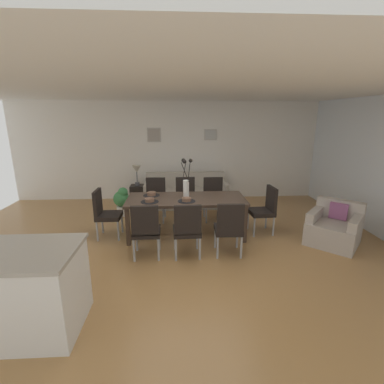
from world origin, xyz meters
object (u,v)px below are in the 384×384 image
(potted_plant, at_px, (122,200))
(dining_chair_near_left, at_px, (146,228))
(side_table, at_px, (138,195))
(dining_table, at_px, (186,201))
(framed_picture_center, at_px, (210,135))
(dining_chair_far_left, at_px, (187,228))
(bowl_near_left, at_px, (150,200))
(dining_chair_near_right, at_px, (155,197))
(dining_chair_far_right, at_px, (186,196))
(dining_chair_mid_left, at_px, (229,226))
(dining_chair_head_west, at_px, (105,211))
(dining_chair_head_east, at_px, (265,208))
(framed_picture_left, at_px, (154,135))
(centerpiece_vase, at_px, (186,183))
(sofa, at_px, (186,194))
(bowl_near_right, at_px, (152,193))
(bowl_far_left, at_px, (187,199))
(table_lamp, at_px, (137,171))
(dining_chair_mid_right, at_px, (214,197))
(armchair, at_px, (334,228))

(potted_plant, bearing_deg, dining_chair_near_left, -69.59)
(dining_chair_near_left, bearing_deg, side_table, 100.02)
(dining_table, xyz_separation_m, framed_picture_center, (0.75, 2.52, 1.07))
(dining_chair_far_left, height_order, bowl_near_left, dining_chair_far_left)
(dining_chair_near_right, relative_size, dining_chair_far_right, 1.00)
(dining_table, relative_size, dining_chair_mid_left, 2.39)
(dining_chair_near_right, bearing_deg, dining_chair_head_west, -134.45)
(dining_chair_near_right, distance_m, bowl_near_left, 1.13)
(dining_chair_head_east, distance_m, framed_picture_left, 3.60)
(centerpiece_vase, bearing_deg, potted_plant, 140.84)
(centerpiece_vase, relative_size, sofa, 0.36)
(bowl_near_right, relative_size, sofa, 0.08)
(bowl_far_left, xyz_separation_m, framed_picture_center, (0.75, 2.73, 0.96))
(dining_chair_head_east, distance_m, framed_picture_center, 2.89)
(dining_chair_head_east, bearing_deg, bowl_near_right, 175.42)
(table_lamp, bearing_deg, dining_chair_mid_right, -31.31)
(dining_chair_mid_right, xyz_separation_m, sofa, (-0.57, 1.04, -0.23))
(dining_chair_mid_right, distance_m, bowl_near_right, 1.47)
(dining_chair_head_west, height_order, side_table, dining_chair_head_west)
(dining_chair_mid_left, distance_m, table_lamp, 3.37)
(dining_table, xyz_separation_m, bowl_near_left, (-0.66, -0.21, 0.11))
(dining_chair_head_west, bearing_deg, bowl_near_left, -12.73)
(dining_chair_mid_left, distance_m, side_table, 3.36)
(dining_table, bearing_deg, dining_chair_head_west, -179.50)
(dining_chair_head_west, distance_m, centerpiece_vase, 1.61)
(dining_chair_near_left, bearing_deg, dining_chair_far_right, 68.74)
(dining_table, height_order, dining_chair_head_west, dining_chair_head_west)
(dining_chair_near_right, distance_m, dining_chair_mid_right, 1.27)
(dining_chair_far_right, bearing_deg, dining_chair_far_left, -91.20)
(sofa, xyz_separation_m, framed_picture_center, (0.68, 0.63, 1.46))
(dining_chair_head_east, distance_m, bowl_near_left, 2.22)
(dining_chair_near_left, bearing_deg, sofa, 75.19)
(sofa, bearing_deg, dining_chair_far_left, -91.65)
(bowl_near_left, height_order, potted_plant, bowl_near_left)
(dining_chair_mid_left, bearing_deg, dining_table, 127.24)
(dining_chair_near_right, relative_size, dining_chair_head_west, 1.00)
(dining_chair_near_right, bearing_deg, framed_picture_center, 49.78)
(bowl_near_left, relative_size, bowl_far_left, 1.00)
(centerpiece_vase, height_order, framed_picture_left, framed_picture_left)
(dining_chair_head_west, relative_size, bowl_near_left, 5.41)
(dining_chair_mid_left, xyz_separation_m, bowl_near_right, (-1.32, 1.07, 0.27))
(centerpiece_vase, distance_m, potted_plant, 1.96)
(dining_chair_head_east, xyz_separation_m, bowl_near_left, (-2.19, -0.24, 0.27))
(dining_chair_head_east, relative_size, bowl_near_left, 5.41)
(dining_table, xyz_separation_m, bowl_far_left, (0.00, -0.21, 0.11))
(armchair, relative_size, framed_picture_center, 3.42)
(dining_chair_near_right, bearing_deg, bowl_far_left, -59.64)
(dining_chair_mid_right, distance_m, centerpiece_vase, 1.17)
(dining_chair_mid_left, height_order, dining_chair_head_west, same)
(armchair, distance_m, framed_picture_left, 4.77)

